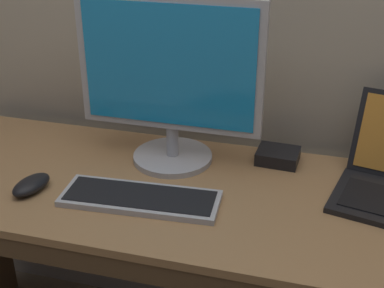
# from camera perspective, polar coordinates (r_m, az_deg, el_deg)

# --- Properties ---
(desk) EXTENTS (1.86, 0.60, 0.77)m
(desk) POSITION_cam_1_polar(r_m,az_deg,el_deg) (1.54, 2.35, -12.06)
(desk) COLOR #A87A4C
(desk) RESTS_ON ground
(external_monitor) EXTENTS (0.52, 0.24, 0.49)m
(external_monitor) POSITION_cam_1_polar(r_m,az_deg,el_deg) (1.48, -2.38, 6.89)
(external_monitor) COLOR #B7B7BC
(external_monitor) RESTS_ON desk
(wired_keyboard) EXTENTS (0.42, 0.17, 0.02)m
(wired_keyboard) POSITION_cam_1_polar(r_m,az_deg,el_deg) (1.40, -5.56, -5.80)
(wired_keyboard) COLOR #BCBCC1
(wired_keyboard) RESTS_ON desk
(computer_mouse) EXTENTS (0.09, 0.14, 0.04)m
(computer_mouse) POSITION_cam_1_polar(r_m,az_deg,el_deg) (1.50, -16.85, -4.20)
(computer_mouse) COLOR black
(computer_mouse) RESTS_ON desk
(external_drive_box) EXTENTS (0.13, 0.11, 0.04)m
(external_drive_box) POSITION_cam_1_polar(r_m,az_deg,el_deg) (1.60, 9.19, -1.27)
(external_drive_box) COLOR black
(external_drive_box) RESTS_ON desk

